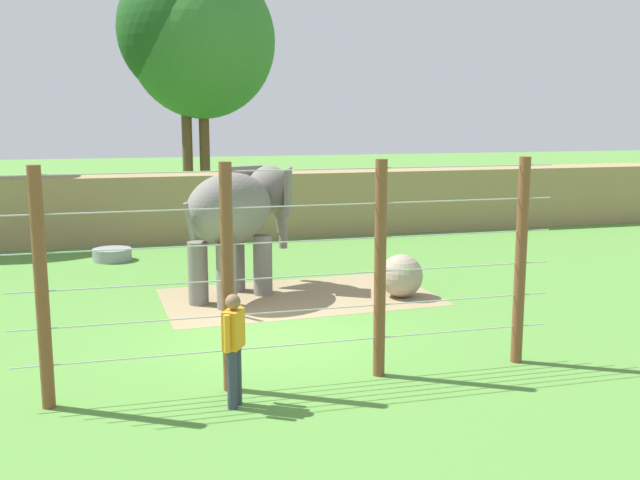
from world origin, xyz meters
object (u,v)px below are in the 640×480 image
at_px(zookeeper, 234,345).
at_px(water_tub, 112,254).
at_px(elephant, 238,213).
at_px(enrichment_ball, 401,276).

height_order(zookeeper, water_tub, zookeeper).
bearing_deg(zookeeper, water_tub, 98.74).
bearing_deg(water_tub, zookeeper, -81.26).
distance_m(elephant, water_tub, 6.16).
height_order(elephant, enrichment_ball, elephant).
height_order(elephant, zookeeper, elephant).
bearing_deg(water_tub, elephant, -60.74).
bearing_deg(zookeeper, elephant, 80.34).
xyz_separation_m(zookeeper, water_tub, (-1.78, 11.59, -0.74)).
distance_m(elephant, zookeeper, 6.62).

